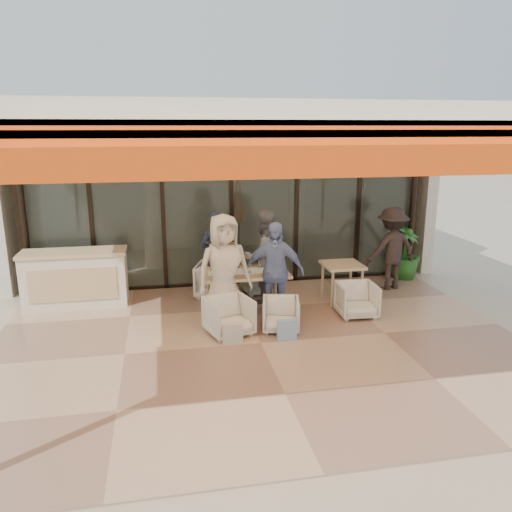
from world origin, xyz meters
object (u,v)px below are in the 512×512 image
(diner_grey, at_px, (263,257))
(side_table, at_px, (342,269))
(chair_far_right, at_px, (258,279))
(dining_table, at_px, (245,275))
(chair_near_right, at_px, (281,313))
(chair_near_left, at_px, (229,314))
(diner_periwinkle, at_px, (274,272))
(standing_woman, at_px, (391,249))
(side_chair, at_px, (357,298))
(potted_palm, at_px, (405,252))
(host_counter, at_px, (76,278))
(diner_cream, at_px, (224,270))
(chair_far_left, at_px, (215,278))
(diner_navy, at_px, (218,259))

(diner_grey, bearing_deg, side_table, 147.83)
(chair_far_right, bearing_deg, dining_table, 56.25)
(chair_near_right, distance_m, diner_grey, 1.52)
(diner_grey, bearing_deg, chair_near_left, 38.34)
(diner_periwinkle, relative_size, side_table, 2.28)
(standing_woman, bearing_deg, side_chair, 36.99)
(chair_far_right, distance_m, potted_palm, 3.31)
(host_counter, relative_size, diner_periwinkle, 1.09)
(dining_table, relative_size, side_table, 2.01)
(potted_palm, bearing_deg, diner_cream, -156.70)
(diner_periwinkle, height_order, potted_palm, diner_periwinkle)
(side_chair, bearing_deg, host_counter, 166.41)
(dining_table, xyz_separation_m, diner_periwinkle, (0.43, -0.46, 0.16))
(host_counter, height_order, diner_cream, diner_cream)
(chair_near_left, relative_size, side_table, 0.91)
(diner_grey, distance_m, diner_periwinkle, 0.90)
(side_table, height_order, standing_woman, standing_woman)
(standing_woman, bearing_deg, potted_palm, -144.54)
(side_chair, height_order, potted_palm, potted_palm)
(chair_near_right, bearing_deg, host_counter, 164.22)
(chair_near_left, distance_m, diner_grey, 1.72)
(host_counter, bearing_deg, side_chair, -16.95)
(diner_cream, relative_size, potted_palm, 1.56)
(side_table, bearing_deg, diner_cream, -165.02)
(side_table, distance_m, potted_palm, 2.18)
(diner_periwinkle, bearing_deg, potted_palm, 45.00)
(chair_far_left, distance_m, chair_near_right, 2.08)
(diner_grey, bearing_deg, diner_cream, 26.28)
(diner_cream, distance_m, diner_periwinkle, 0.84)
(chair_far_left, height_order, diner_grey, diner_grey)
(chair_near_left, bearing_deg, chair_far_right, 48.79)
(host_counter, distance_m, chair_far_left, 2.56)
(diner_grey, bearing_deg, diner_navy, -20.69)
(side_chair, bearing_deg, potted_palm, 49.49)
(potted_palm, bearing_deg, diner_navy, -168.04)
(chair_far_right, relative_size, chair_near_right, 0.98)
(diner_grey, xyz_separation_m, side_chair, (1.44, -1.04, -0.55))
(side_table, bearing_deg, host_counter, 171.51)
(chair_far_left, bearing_deg, chair_near_right, 131.82)
(diner_periwinkle, height_order, side_table, diner_periwinkle)
(diner_grey, distance_m, side_table, 1.48)
(host_counter, distance_m, dining_table, 3.10)
(diner_navy, relative_size, standing_woman, 1.04)
(dining_table, distance_m, chair_far_left, 1.08)
(chair_near_left, distance_m, chair_near_right, 0.84)
(potted_palm, bearing_deg, chair_far_left, -174.84)
(chair_far_right, xyz_separation_m, chair_near_left, (-0.84, -1.90, 0.05))
(chair_near_right, distance_m, diner_periwinkle, 0.74)
(host_counter, xyz_separation_m, dining_table, (2.97, -0.87, 0.16))
(diner_cream, bearing_deg, chair_far_left, 78.32)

